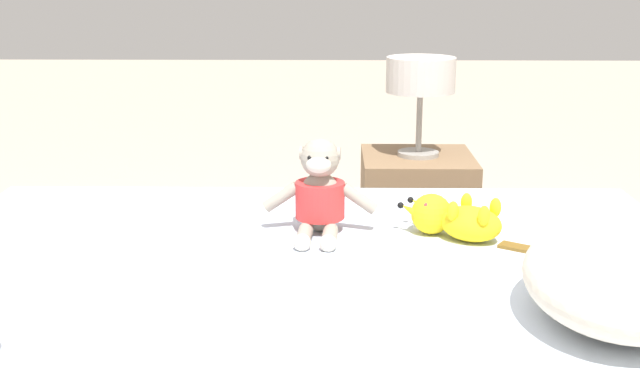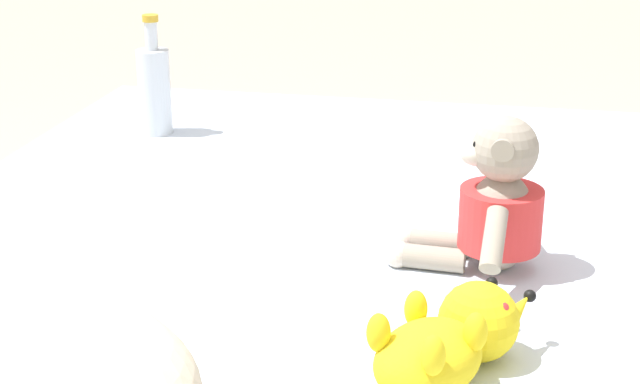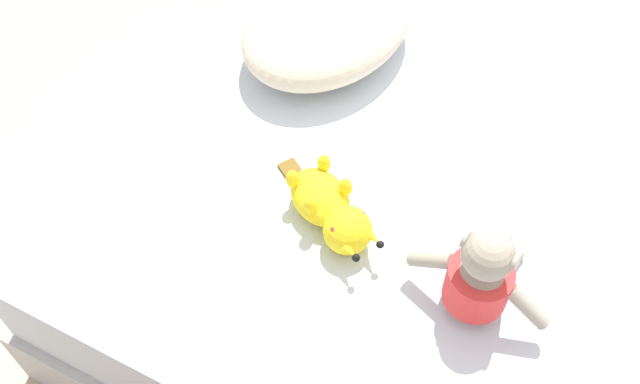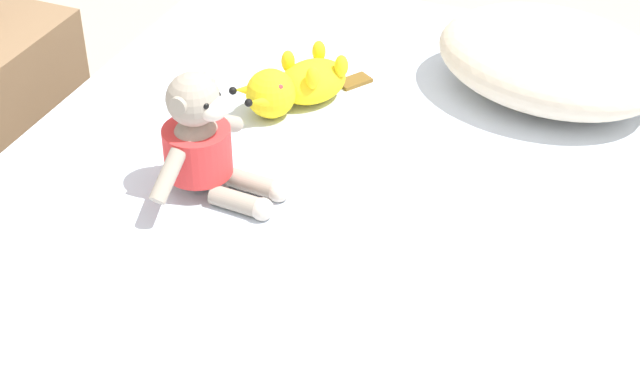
{
  "view_description": "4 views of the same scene",
  "coord_description": "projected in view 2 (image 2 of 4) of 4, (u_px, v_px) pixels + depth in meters",
  "views": [
    {
      "loc": [
        1.64,
        0.06,
        1.08
      ],
      "look_at": [
        -0.29,
        0.02,
        0.55
      ],
      "focal_mm": 45.74,
      "sensor_mm": 36.0,
      "label": 1
    },
    {
      "loc": [
        -0.3,
        1.38,
        1.06
      ],
      "look_at": [
        -0.0,
        -0.05,
        0.52
      ],
      "focal_mm": 55.02,
      "sensor_mm": 36.0,
      "label": 2
    },
    {
      "loc": [
        -1.01,
        -0.02,
        1.73
      ],
      "look_at": [
        -0.22,
        0.38,
        0.51
      ],
      "focal_mm": 41.73,
      "sensor_mm": 36.0,
      "label": 3
    },
    {
      "loc": [
        0.5,
        -1.29,
        1.55
      ],
      "look_at": [
        -0.02,
        -0.04,
        0.55
      ],
      "focal_mm": 57.64,
      "sensor_mm": 36.0,
      "label": 4
    }
  ],
  "objects": [
    {
      "name": "plush_monkey",
      "position": [
        494.0,
        207.0,
        1.43
      ],
      "size": [
        0.23,
        0.29,
        0.24
      ],
      "color": "#9E9384",
      "rests_on": "bed"
    },
    {
      "name": "plush_yellow_creature",
      "position": [
        450.0,
        341.0,
        1.15
      ],
      "size": [
        0.22,
        0.31,
        0.1
      ],
      "color": "yellow",
      "rests_on": "bed"
    },
    {
      "name": "glass_bottle",
      "position": [
        154.0,
        88.0,
        2.08
      ],
      "size": [
        0.07,
        0.07,
        0.25
      ],
      "color": "silver",
      "rests_on": "bed"
    },
    {
      "name": "bed",
      "position": [
        313.0,
        372.0,
        1.61
      ],
      "size": [
        1.42,
        1.86,
        0.45
      ],
      "color": "#B2B2B7",
      "rests_on": "ground_plane"
    }
  ]
}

